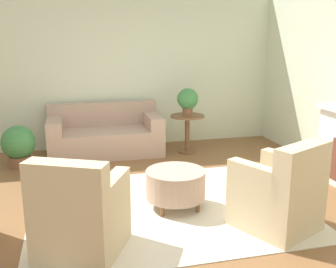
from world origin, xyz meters
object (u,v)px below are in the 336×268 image
at_px(ottoman_table, 175,184).
at_px(couch, 105,136).
at_px(armchair_right, 280,195).
at_px(side_table, 187,127).
at_px(potted_plant_on_side_table, 188,100).
at_px(armchair_left, 80,216).
at_px(potted_plant_floor, 18,145).

bearing_deg(ottoman_table, couch, 103.64).
distance_m(armchair_right, side_table, 2.92).
bearing_deg(potted_plant_on_side_table, side_table, 180.00).
bearing_deg(armchair_right, armchair_left, 180.00).
bearing_deg(couch, potted_plant_on_side_table, -10.84).
relative_size(couch, armchair_left, 1.92).
distance_m(couch, potted_plant_on_side_table, 1.52).
distance_m(ottoman_table, side_table, 2.29).
height_order(armchair_right, potted_plant_floor, armchair_right).
bearing_deg(ottoman_table, side_table, 69.82).
height_order(couch, potted_plant_on_side_table, potted_plant_on_side_table).
xyz_separation_m(armchair_right, ottoman_table, (-0.90, 0.77, -0.09)).
bearing_deg(side_table, potted_plant_floor, -176.85).
xyz_separation_m(side_table, potted_plant_floor, (-2.72, -0.15, -0.09)).
distance_m(ottoman_table, potted_plant_on_side_table, 2.37).
relative_size(armchair_right, side_table, 1.50).
height_order(armchair_left, armchair_right, same).
height_order(side_table, potted_plant_floor, side_table).
bearing_deg(armchair_left, ottoman_table, 35.06).
bearing_deg(armchair_right, side_table, 92.09).
bearing_deg(potted_plant_floor, couch, 17.08).
relative_size(armchair_left, armchair_right, 1.00).
xyz_separation_m(armchair_left, potted_plant_floor, (-0.83, 2.77, -0.02)).
distance_m(armchair_left, potted_plant_floor, 2.89).
height_order(couch, side_table, couch).
bearing_deg(couch, potted_plant_floor, -162.92).
distance_m(armchair_left, armchair_right, 2.00).
distance_m(couch, armchair_right, 3.51).
relative_size(side_table, potted_plant_floor, 1.01).
bearing_deg(side_table, armchair_right, -87.91).
relative_size(ottoman_table, potted_plant_floor, 1.07).
bearing_deg(couch, armchair_right, -65.04).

